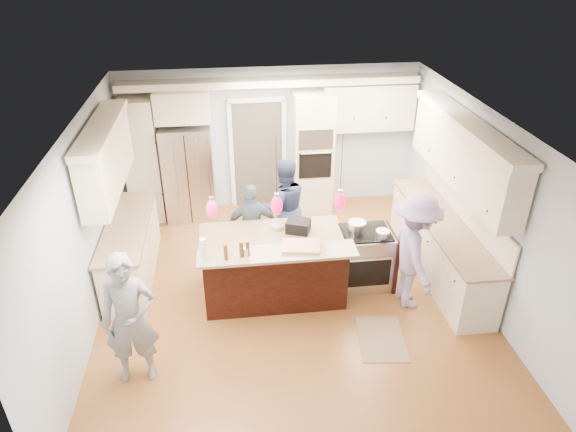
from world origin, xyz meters
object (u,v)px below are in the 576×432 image
object	(u,v)px
kitchen_island	(274,265)
person_bar_end	(130,320)
island_range	(365,258)
person_far_left	(284,207)
refrigerator	(189,173)

from	to	relation	value
kitchen_island	person_bar_end	world-z (taller)	person_bar_end
island_range	kitchen_island	bearing A→B (deg)	-176.93
person_far_left	kitchen_island	bearing A→B (deg)	65.14
island_range	person_bar_end	distance (m)	3.58
kitchen_island	island_range	size ratio (longest dim) A/B	2.28
kitchen_island	person_far_left	bearing A→B (deg)	75.69
island_range	person_bar_end	size ratio (longest dim) A/B	0.53
refrigerator	person_far_left	world-z (taller)	refrigerator
kitchen_island	person_far_left	xyz separation A→B (m)	(0.28, 1.11, 0.36)
refrigerator	person_bar_end	bearing A→B (deg)	-97.16
person_bar_end	person_far_left	size ratio (longest dim) A/B	1.04
refrigerator	person_far_left	distance (m)	2.15
refrigerator	person_far_left	size ratio (longest dim) A/B	1.07
island_range	person_far_left	xyz separation A→B (m)	(-1.12, 1.04, 0.39)
refrigerator	person_bar_end	world-z (taller)	refrigerator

